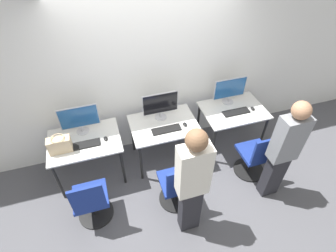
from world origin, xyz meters
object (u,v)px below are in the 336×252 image
object	(u,v)px
monitor_right	(230,90)
office_chair_right	(255,158)
monitor_center	(160,105)
keyboard_right	(236,112)
person_center	(192,182)
keyboard_center	(166,129)
keyboard_left	(84,145)
mouse_center	(185,124)
person_right	(284,150)
monitor_left	(79,119)
office_chair_center	(177,187)
mouse_left	(106,139)
mouse_right	(253,109)
office_chair_left	(92,203)
handbag	(60,145)

from	to	relation	value
monitor_right	office_chair_right	bearing A→B (deg)	-86.84
monitor_center	keyboard_right	size ratio (longest dim) A/B	1.26
person_center	office_chair_right	size ratio (longest dim) A/B	1.94
keyboard_center	monitor_right	size ratio (longest dim) A/B	0.79
keyboard_left	keyboard_right	xyz separation A→B (m)	(2.35, 0.02, 0.00)
monitor_right	office_chair_right	distance (m)	1.14
mouse_center	keyboard_center	bearing A→B (deg)	-176.42
monitor_center	person_right	size ratio (longest dim) A/B	0.33
monitor_right	keyboard_left	bearing A→B (deg)	-172.38
monitor_left	monitor_center	distance (m)	1.18
office_chair_center	monitor_right	distance (m)	1.77
mouse_center	office_chair_right	xyz separation A→B (m)	(0.93, -0.61, -0.40)
person_center	monitor_right	distance (m)	1.90
mouse_left	keyboard_right	distance (m)	2.05
monitor_left	person_center	bearing A→B (deg)	-51.68
office_chair_center	mouse_right	distance (m)	1.78
mouse_left	mouse_right	distance (m)	2.34
monitor_left	mouse_left	distance (m)	0.46
office_chair_left	person_right	world-z (taller)	person_right
keyboard_left	mouse_left	world-z (taller)	mouse_left
keyboard_center	person_right	world-z (taller)	person_right
office_chair_left	office_chair_right	bearing A→B (deg)	1.08
mouse_left	keyboard_center	size ratio (longest dim) A/B	0.21
keyboard_left	monitor_right	size ratio (longest dim) A/B	0.79
keyboard_left	mouse_left	size ratio (longest dim) A/B	4.83
keyboard_center	person_right	bearing A→B (deg)	-36.70
keyboard_center	monitor_left	bearing A→B (deg)	163.89
mouse_right	office_chair_right	bearing A→B (deg)	-110.28
mouse_left	mouse_right	xyz separation A→B (m)	(2.34, -0.02, 0.00)
mouse_left	mouse_right	size ratio (longest dim) A/B	1.00
keyboard_right	handbag	distance (m)	2.65
keyboard_left	monitor_right	bearing A→B (deg)	7.62
handbag	person_center	bearing A→B (deg)	-38.22
office_chair_left	mouse_right	distance (m)	2.80
office_chair_right	person_center	bearing A→B (deg)	-157.82
keyboard_right	person_right	xyz separation A→B (m)	(0.11, -1.02, 0.15)
mouse_center	handbag	distance (m)	1.78
keyboard_left	keyboard_right	bearing A→B (deg)	0.44
mouse_left	monitor_center	world-z (taller)	monitor_center
office_chair_center	mouse_right	world-z (taller)	office_chair_center
person_center	mouse_right	distance (m)	1.90
keyboard_center	mouse_center	size ratio (longest dim) A/B	4.83
monitor_right	keyboard_right	size ratio (longest dim) A/B	1.26
office_chair_center	monitor_right	world-z (taller)	monitor_right
office_chair_left	office_chair_right	world-z (taller)	same
keyboard_left	monitor_center	bearing A→B (deg)	12.58
office_chair_left	handbag	world-z (taller)	handbag
office_chair_center	person_center	xyz separation A→B (m)	(0.04, -0.37, 0.59)
monitor_center	mouse_right	size ratio (longest dim) A/B	6.08
monitor_left	handbag	xyz separation A→B (m)	(-0.30, -0.31, -0.13)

